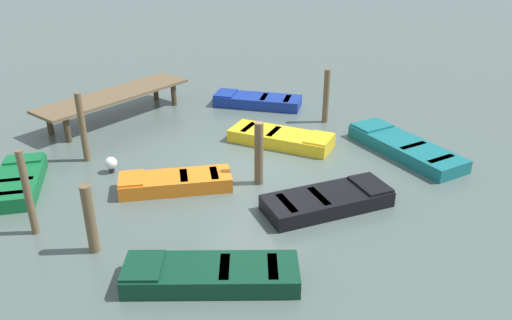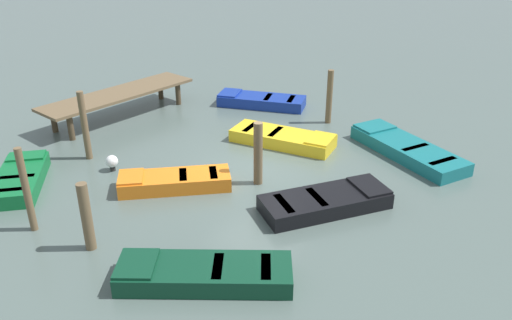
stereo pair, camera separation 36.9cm
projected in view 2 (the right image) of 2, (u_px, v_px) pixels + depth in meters
The scene contains 15 objects.
ground_plane at pixel (256, 171), 15.14m from camera, with size 80.00×80.00×0.00m, color #4C5B56.
dock_segment at pixel (119, 95), 18.80m from camera, with size 5.96×1.91×0.95m.
rowboat_green at pixel (20, 179), 14.23m from camera, with size 2.67×2.79×0.46m.
rowboat_black at pixel (326, 201), 13.11m from camera, with size 3.43×2.80×0.46m.
rowboat_dark_green at pixel (203, 273), 10.48m from camera, with size 2.98×3.51×0.46m.
rowboat_yellow at pixel (283, 138), 16.80m from camera, with size 1.80×3.51×0.46m.
rowboat_teal at pixel (407, 149), 16.05m from camera, with size 2.81×4.16×0.46m.
rowboat_orange at pixel (174, 181), 14.10m from camera, with size 2.84×2.82×0.46m.
rowboat_blue at pixel (261, 101), 20.18m from camera, with size 2.32×3.52×0.46m.
mooring_piling_mid_left at pixel (86, 217), 11.28m from camera, with size 0.24×0.24×1.64m, color brown.
mooring_piling_far_left at pixel (258, 154), 14.06m from camera, with size 0.25×0.25×1.81m, color brown.
mooring_piling_mid_right at pixel (85, 126), 15.46m from camera, with size 0.20×0.20×2.15m, color brown.
mooring_piling_near_right at pixel (26, 190), 11.87m from camera, with size 0.17×0.17×2.13m, color brown.
mooring_piling_far_right at pixel (329, 97), 18.24m from camera, with size 0.21×0.21×1.94m, color brown.
marker_buoy at pixel (112, 162), 15.04m from camera, with size 0.36×0.36×0.48m.
Camera 2 is at (-10.81, -8.14, 6.80)m, focal length 36.28 mm.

